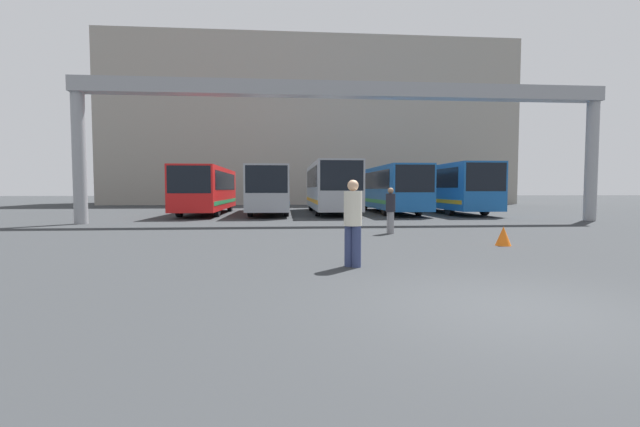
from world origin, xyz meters
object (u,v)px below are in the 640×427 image
Objects in this scene: bus_slot_4 at (448,186)px; traffic_cone at (503,236)px; bus_slot_2 at (330,185)px; pedestrian_mid_left at (353,221)px; bus_slot_0 at (207,188)px; pedestrian_near_right at (391,209)px; bus_slot_1 at (270,187)px; bus_slot_3 at (389,187)px.

traffic_cone is (-4.99, -16.86, -1.57)m from bus_slot_4.
bus_slot_2 is 6.47× the size of pedestrian_mid_left.
bus_slot_0 is 20.19m from traffic_cone.
pedestrian_mid_left reaches higher than pedestrian_near_right.
pedestrian_mid_left is at bearing -116.44° from bus_slot_4.
bus_slot_1 is 12.23m from bus_slot_4.
traffic_cone is (-0.92, -17.25, -1.50)m from bus_slot_3.
bus_slot_4 reaches higher than traffic_cone.
pedestrian_near_right is (0.74, -13.68, -1.01)m from bus_slot_2.
bus_slot_2 reaches higher than bus_slot_0.
bus_slot_3 reaches higher than traffic_cone.
pedestrian_mid_left is (-9.86, -19.82, -0.88)m from bus_slot_4.
bus_slot_0 is at bearing -177.23° from bus_slot_3.
bus_slot_3 is at bearing 0.32° from bus_slot_2.
bus_slot_4 reaches higher than bus_slot_0.
pedestrian_mid_left is at bearing -94.83° from bus_slot_2.
bus_slot_2 is at bearing 4.97° from bus_slot_1.
pedestrian_near_right is at bearing -119.10° from bus_slot_4.
bus_slot_2 is 13.74m from pedestrian_near_right.
bus_slot_1 is 1.00× the size of bus_slot_4.
bus_slot_2 is 7.02× the size of pedestrian_near_right.
bus_slot_1 is 19.99m from pedestrian_mid_left.
bus_slot_1 is 6.08× the size of pedestrian_mid_left.
bus_slot_0 is 6.34× the size of pedestrian_near_right.
bus_slot_1 is 8.16m from bus_slot_3.
bus_slot_1 is (4.07, 0.21, 0.02)m from bus_slot_0.
bus_slot_1 reaches higher than bus_slot_0.
bus_slot_2 is 4.08m from bus_slot_3.
bus_slot_0 is 5.85× the size of pedestrian_mid_left.
bus_slot_3 is at bearing -30.42° from pedestrian_near_right.
bus_slot_4 is 6.59× the size of pedestrian_near_right.
pedestrian_near_right is 4.34m from traffic_cone.
pedestrian_mid_left is at bearing -148.72° from traffic_cone.
bus_slot_1 is 14.19m from pedestrian_near_right.
pedestrian_mid_left is 3.28× the size of traffic_cone.
traffic_cone is (7.23, -16.87, -1.46)m from bus_slot_1.
bus_slot_0 is 8.17m from bus_slot_2.
bus_slot_4 is 15.27m from pedestrian_near_right.
bus_slot_3 is at bearing 86.96° from traffic_cone.
bus_slot_0 is 19.15× the size of traffic_cone.
bus_slot_1 is 4.09m from bus_slot_2.
pedestrian_mid_left is at bearing 142.67° from pedestrian_near_right.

